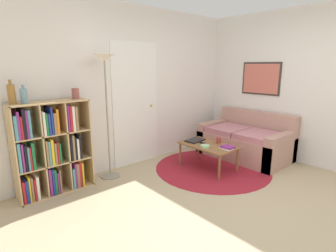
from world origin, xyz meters
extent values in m
plane|color=tan|center=(0.00, 0.00, 0.00)|extent=(14.00, 14.00, 0.00)
cube|color=silver|center=(0.00, 2.30, 1.30)|extent=(7.14, 0.05, 2.60)
cube|color=white|center=(-0.05, 2.27, 1.01)|extent=(0.88, 0.02, 2.03)
sphere|color=tan|center=(0.26, 2.24, 0.97)|extent=(0.04, 0.04, 0.04)
cube|color=silver|center=(2.09, 1.14, 1.30)|extent=(0.05, 5.28, 2.60)
cube|color=#332D28|center=(2.06, 1.21, 1.42)|extent=(0.02, 0.76, 0.60)
cube|color=#C66656|center=(2.05, 1.21, 1.42)|extent=(0.01, 0.70, 0.54)
cylinder|color=maroon|center=(0.71, 1.20, 0.00)|extent=(1.86, 1.86, 0.01)
cube|color=tan|center=(-1.95, 2.09, 0.61)|extent=(0.02, 0.34, 1.22)
cube|color=tan|center=(-1.03, 2.09, 0.61)|extent=(0.02, 0.34, 1.22)
cube|color=tan|center=(-1.49, 2.09, 1.21)|extent=(0.94, 0.34, 0.02)
cube|color=tan|center=(-1.49, 2.09, 0.01)|extent=(0.94, 0.34, 0.02)
cube|color=tan|center=(-1.49, 2.25, 0.61)|extent=(0.94, 0.02, 1.22)
cube|color=tan|center=(-1.64, 2.09, 0.61)|extent=(0.02, 0.32, 1.18)
cube|color=tan|center=(-1.34, 2.09, 0.61)|extent=(0.02, 0.32, 1.18)
cube|color=tan|center=(-1.49, 2.09, 0.41)|extent=(0.90, 0.32, 0.02)
cube|color=tan|center=(-1.49, 2.09, 0.81)|extent=(0.90, 0.32, 0.02)
cube|color=#B21E23|center=(-1.92, 2.05, 0.16)|extent=(0.03, 0.25, 0.28)
cube|color=navy|center=(-1.88, 2.05, 0.16)|extent=(0.03, 0.26, 0.29)
cube|color=gold|center=(-1.85, 2.03, 0.18)|extent=(0.02, 0.21, 0.32)
cube|color=olive|center=(-1.82, 2.05, 0.17)|extent=(0.02, 0.26, 0.31)
cube|color=#B21E23|center=(-1.79, 2.04, 0.16)|extent=(0.02, 0.23, 0.28)
cube|color=silver|center=(-1.76, 2.02, 0.17)|extent=(0.03, 0.19, 0.31)
cube|color=#7F287A|center=(-1.61, 2.02, 0.20)|extent=(0.03, 0.20, 0.36)
cube|color=navy|center=(-1.57, 2.05, 0.19)|extent=(0.02, 0.26, 0.35)
cube|color=#196B38|center=(-1.54, 2.05, 0.19)|extent=(0.03, 0.25, 0.34)
cube|color=#7F287A|center=(-1.51, 2.05, 0.16)|extent=(0.02, 0.25, 0.28)
cube|color=olive|center=(-1.48, 2.04, 0.18)|extent=(0.02, 0.23, 0.32)
cube|color=teal|center=(-1.30, 2.04, 0.16)|extent=(0.03, 0.24, 0.28)
cube|color=#7F287A|center=(-1.28, 2.04, 0.19)|extent=(0.02, 0.23, 0.35)
cube|color=olive|center=(-1.25, 2.02, 0.19)|extent=(0.03, 0.19, 0.34)
cube|color=#B21E23|center=(-1.21, 2.04, 0.19)|extent=(0.03, 0.23, 0.35)
cube|color=gold|center=(-1.18, 2.05, 0.18)|extent=(0.02, 0.25, 0.33)
cube|color=teal|center=(-1.91, 2.02, 0.60)|extent=(0.03, 0.20, 0.35)
cube|color=#7F287A|center=(-1.88, 2.05, 0.59)|extent=(0.02, 0.26, 0.34)
cube|color=black|center=(-1.85, 2.04, 0.58)|extent=(0.02, 0.24, 0.32)
cube|color=teal|center=(-1.82, 2.06, 0.57)|extent=(0.02, 0.27, 0.29)
cube|color=#B21E23|center=(-1.80, 2.03, 0.57)|extent=(0.02, 0.21, 0.29)
cube|color=#196B38|center=(-1.77, 2.02, 0.59)|extent=(0.03, 0.19, 0.34)
cube|color=olive|center=(-1.61, 2.04, 0.59)|extent=(0.03, 0.23, 0.33)
cube|color=teal|center=(-1.58, 2.03, 0.58)|extent=(0.02, 0.21, 0.32)
cube|color=gold|center=(-1.54, 2.02, 0.59)|extent=(0.03, 0.19, 0.33)
cube|color=olive|center=(-1.51, 2.05, 0.56)|extent=(0.03, 0.25, 0.28)
cube|color=#B21E23|center=(-1.48, 2.02, 0.57)|extent=(0.02, 0.19, 0.29)
cube|color=#196B38|center=(-1.45, 2.04, 0.55)|extent=(0.02, 0.23, 0.27)
cube|color=black|center=(-1.31, 2.04, 0.59)|extent=(0.03, 0.23, 0.34)
cube|color=olive|center=(-1.27, 2.05, 0.59)|extent=(0.03, 0.26, 0.34)
cube|color=black|center=(-1.25, 2.04, 0.58)|extent=(0.02, 0.24, 0.31)
cube|color=silver|center=(-1.22, 2.04, 0.56)|extent=(0.03, 0.23, 0.28)
cube|color=black|center=(-1.19, 2.02, 0.58)|extent=(0.03, 0.19, 0.33)
cube|color=teal|center=(-1.91, 2.02, 0.96)|extent=(0.03, 0.19, 0.29)
cube|color=#7F287A|center=(-1.88, 2.04, 0.98)|extent=(0.03, 0.22, 0.33)
cube|color=#B21E23|center=(-1.85, 2.04, 0.95)|extent=(0.02, 0.24, 0.27)
cube|color=black|center=(-1.82, 2.04, 0.99)|extent=(0.03, 0.24, 0.35)
cube|color=#7F287A|center=(-1.79, 2.04, 0.98)|extent=(0.02, 0.23, 0.34)
cube|color=teal|center=(-1.76, 2.04, 0.98)|extent=(0.03, 0.23, 0.34)
cube|color=silver|center=(-1.61, 2.05, 0.96)|extent=(0.03, 0.25, 0.30)
cube|color=#196B38|center=(-1.58, 2.03, 0.95)|extent=(0.02, 0.21, 0.28)
cube|color=navy|center=(-1.55, 2.03, 0.95)|extent=(0.03, 0.22, 0.27)
cube|color=navy|center=(-1.51, 2.05, 0.99)|extent=(0.02, 0.26, 0.34)
cube|color=olive|center=(-1.48, 2.02, 0.95)|extent=(0.03, 0.20, 0.27)
cube|color=orange|center=(-1.45, 2.05, 0.97)|extent=(0.03, 0.26, 0.31)
cube|color=#7F287A|center=(-1.31, 2.05, 0.99)|extent=(0.02, 0.25, 0.35)
cube|color=#B21E23|center=(-1.28, 2.02, 0.98)|extent=(0.03, 0.19, 0.33)
cube|color=silver|center=(-1.24, 2.06, 0.98)|extent=(0.03, 0.27, 0.33)
cube|color=olive|center=(-1.20, 2.05, 0.97)|extent=(0.03, 0.26, 0.32)
cylinder|color=gray|center=(-0.71, 2.03, 0.01)|extent=(0.28, 0.28, 0.01)
cylinder|color=gray|center=(-0.71, 2.03, 0.91)|extent=(0.02, 0.02, 1.71)
cone|color=white|center=(-0.71, 2.03, 1.76)|extent=(0.30, 0.30, 0.10)
cube|color=tan|center=(1.59, 1.17, 0.22)|extent=(0.92, 1.53, 0.43)
cube|color=tan|center=(1.97, 1.17, 0.41)|extent=(0.16, 1.53, 0.82)
cube|color=tan|center=(1.59, 0.49, 0.29)|extent=(0.92, 0.16, 0.57)
cube|color=tan|center=(1.59, 1.86, 0.29)|extent=(0.92, 0.16, 0.57)
cube|color=#BE7883|center=(1.51, 0.87, 0.48)|extent=(0.72, 0.59, 0.10)
cube|color=#BE7883|center=(1.51, 1.48, 0.48)|extent=(0.72, 0.59, 0.10)
cube|color=brown|center=(0.64, 1.25, 0.40)|extent=(0.54, 0.90, 0.02)
cylinder|color=brown|center=(0.41, 0.84, 0.19)|extent=(0.04, 0.04, 0.39)
cylinder|color=brown|center=(0.41, 1.66, 0.19)|extent=(0.04, 0.04, 0.39)
cylinder|color=brown|center=(0.87, 0.84, 0.19)|extent=(0.04, 0.04, 0.39)
cylinder|color=brown|center=(0.87, 1.66, 0.19)|extent=(0.04, 0.04, 0.39)
cube|color=black|center=(0.64, 1.54, 0.42)|extent=(0.36, 0.25, 0.02)
cylinder|color=#9ED193|center=(0.49, 1.18, 0.43)|extent=(0.15, 0.15, 0.04)
cube|color=silver|center=(0.68, 0.91, 0.42)|extent=(0.15, 0.18, 0.02)
cube|color=#7F287A|center=(0.70, 0.91, 0.44)|extent=(0.15, 0.18, 0.03)
cylinder|color=#A33D33|center=(0.83, 1.19, 0.46)|extent=(0.08, 0.08, 0.09)
cube|color=black|center=(0.61, 1.33, 0.42)|extent=(0.07, 0.15, 0.02)
cylinder|color=olive|center=(-1.88, 2.10, 1.33)|extent=(0.08, 0.08, 0.23)
cylinder|color=olive|center=(-1.88, 2.10, 1.47)|extent=(0.03, 0.03, 0.06)
cylinder|color=#6B93A3|center=(-1.76, 2.07, 1.30)|extent=(0.08, 0.08, 0.17)
cylinder|color=#6B93A3|center=(-1.76, 2.07, 1.41)|extent=(0.03, 0.03, 0.04)
cylinder|color=#934C47|center=(-1.13, 2.09, 1.29)|extent=(0.10, 0.10, 0.14)
camera|label=1|loc=(-2.53, -1.35, 1.65)|focal=28.00mm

